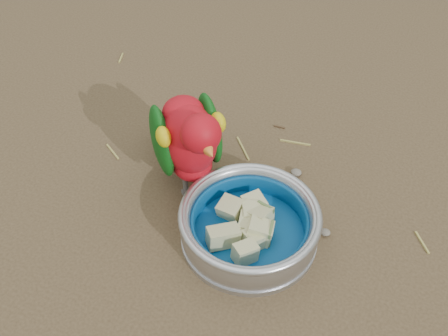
% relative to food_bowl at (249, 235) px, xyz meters
% --- Properties ---
extents(ground, '(60.00, 60.00, 0.00)m').
position_rel_food_bowl_xyz_m(ground, '(-0.03, -0.07, -0.01)').
color(ground, brown).
extents(food_bowl, '(0.21, 0.21, 0.02)m').
position_rel_food_bowl_xyz_m(food_bowl, '(0.00, 0.00, 0.00)').
color(food_bowl, '#B2B2BA').
rests_on(food_bowl, ground).
extents(bowl_wall, '(0.21, 0.21, 0.04)m').
position_rel_food_bowl_xyz_m(bowl_wall, '(0.00, 0.00, 0.03)').
color(bowl_wall, '#B2B2BA').
rests_on(bowl_wall, food_bowl).
extents(fruit_wedges, '(0.13, 0.13, 0.03)m').
position_rel_food_bowl_xyz_m(fruit_wedges, '(-0.00, 0.00, 0.02)').
color(fruit_wedges, '#C0BE87').
rests_on(fruit_wedges, food_bowl).
extents(lory_parrot, '(0.24, 0.24, 0.19)m').
position_rel_food_bowl_xyz_m(lory_parrot, '(-0.13, 0.06, 0.08)').
color(lory_parrot, '#AC0B16').
rests_on(lory_parrot, ground).
extents(ground_debris, '(0.90, 0.80, 0.01)m').
position_rel_food_bowl_xyz_m(ground_debris, '(-0.04, 0.00, -0.01)').
color(ground_debris, '#A5994D').
rests_on(ground_debris, ground).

